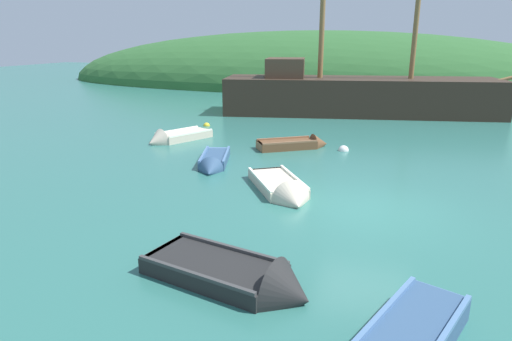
# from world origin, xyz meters

# --- Properties ---
(ground_plane) EXTENTS (120.00, 120.00, 0.00)m
(ground_plane) POSITION_xyz_m (0.00, 0.00, 0.00)
(ground_plane) COLOR #2D6B60
(shore_hill) EXTENTS (53.79, 19.71, 10.18)m
(shore_hill) POSITION_xyz_m (-7.65, 33.09, 0.00)
(shore_hill) COLOR #2D602D
(shore_hill) RESTS_ON ground
(sailing_ship) EXTENTS (18.47, 6.67, 11.68)m
(sailing_ship) POSITION_xyz_m (-1.85, 15.69, 0.81)
(sailing_ship) COLOR #38281E
(sailing_ship) RESTS_ON ground
(rowboat_outer_left) EXTENTS (2.67, 3.27, 1.11)m
(rowboat_outer_left) POSITION_xyz_m (-2.46, 0.51, 0.08)
(rowboat_outer_left) COLOR beige
(rowboat_outer_left) RESTS_ON ground
(rowboat_far) EXTENTS (2.98, 2.39, 0.89)m
(rowboat_far) POSITION_xyz_m (-3.33, 6.19, 0.11)
(rowboat_far) COLOR brown
(rowboat_far) RESTS_ON ground
(rowboat_portside) EXTENTS (2.35, 3.18, 1.07)m
(rowboat_portside) POSITION_xyz_m (-8.76, 5.86, 0.10)
(rowboat_portside) COLOR beige
(rowboat_portside) RESTS_ON ground
(rowboat_outer_right) EXTENTS (3.48, 1.96, 1.23)m
(rowboat_outer_right) POSITION_xyz_m (-1.94, -4.58, 0.10)
(rowboat_outer_right) COLOR black
(rowboat_outer_right) RESTS_ON ground
(rowboat_near_dock) EXTENTS (1.65, 3.05, 0.86)m
(rowboat_near_dock) POSITION_xyz_m (-5.57, 2.68, 0.09)
(rowboat_near_dock) COLOR #335175
(rowboat_near_dock) RESTS_ON ground
(buoy_white) EXTENTS (0.43, 0.43, 0.43)m
(buoy_white) POSITION_xyz_m (-1.42, 6.31, 0.00)
(buoy_white) COLOR white
(buoy_white) RESTS_ON ground
(buoy_yellow) EXTENTS (0.34, 0.34, 0.34)m
(buoy_yellow) POSITION_xyz_m (-8.85, 9.52, 0.00)
(buoy_yellow) COLOR yellow
(buoy_yellow) RESTS_ON ground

